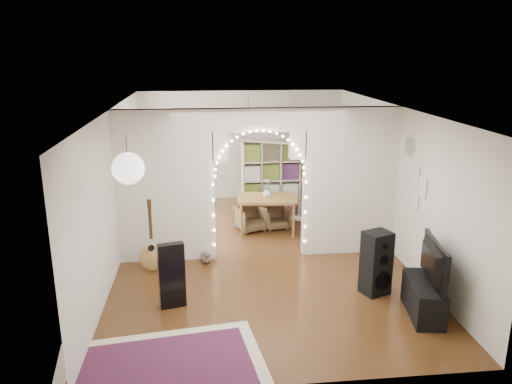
{
  "coord_description": "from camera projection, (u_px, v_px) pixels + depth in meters",
  "views": [
    {
      "loc": [
        -0.98,
        -8.51,
        3.66
      ],
      "look_at": [
        -0.02,
        0.3,
        1.12
      ],
      "focal_mm": 35.0,
      "sensor_mm": 36.0,
      "label": 1
    }
  ],
  "objects": [
    {
      "name": "ceiling",
      "position": [
        259.0,
        108.0,
        8.5
      ],
      "size": [
        5.0,
        7.5,
        0.02
      ],
      "primitive_type": "cube",
      "color": "white",
      "rests_on": "wall_back"
    },
    {
      "name": "window",
      "position": [
        131.0,
        158.0,
        10.29
      ],
      "size": [
        0.04,
        1.2,
        1.4
      ],
      "primitive_type": "cube",
      "color": "white",
      "rests_on": "wall_left"
    },
    {
      "name": "area_rug",
      "position": [
        162.0,
        374.0,
        5.83
      ],
      "size": [
        2.67,
        2.14,
        0.02
      ],
      "primitive_type": "cube",
      "rotation": [
        0.0,
        0.0,
        0.13
      ],
      "color": "maroon",
      "rests_on": "floor"
    },
    {
      "name": "dining_chair_left",
      "position": [
        251.0,
        218.0,
        10.42
      ],
      "size": [
        0.74,
        0.75,
        0.53
      ],
      "primitive_type": "imported",
      "rotation": [
        0.0,
        0.0,
        0.4
      ],
      "color": "brown",
      "rests_on": "floor"
    },
    {
      "name": "wall_back",
      "position": [
        242.0,
        145.0,
        12.45
      ],
      "size": [
        5.0,
        0.02,
        2.7
      ],
      "primitive_type": "cube",
      "color": "silver",
      "rests_on": "floor"
    },
    {
      "name": "wall_clock",
      "position": [
        410.0,
        146.0,
        8.35
      ],
      "size": [
        0.03,
        0.31,
        0.31
      ],
      "primitive_type": "cylinder",
      "rotation": [
        0.0,
        1.57,
        0.0
      ],
      "color": "white",
      "rests_on": "wall_right"
    },
    {
      "name": "tabby_cat",
      "position": [
        206.0,
        256.0,
        8.85
      ],
      "size": [
        0.23,
        0.46,
        0.3
      ],
      "rotation": [
        0.0,
        0.0,
        0.12
      ],
      "color": "brown",
      "rests_on": "floor"
    },
    {
      "name": "floor",
      "position": [
        259.0,
        254.0,
        9.24
      ],
      "size": [
        7.5,
        7.5,
        0.0
      ],
      "primitive_type": "plane",
      "color": "black",
      "rests_on": "ground"
    },
    {
      "name": "floor_speaker",
      "position": [
        376.0,
        263.0,
        7.65
      ],
      "size": [
        0.49,
        0.45,
        1.01
      ],
      "rotation": [
        0.0,
        0.0,
        0.37
      ],
      "color": "black",
      "rests_on": "floor"
    },
    {
      "name": "media_console",
      "position": [
        423.0,
        298.0,
        7.09
      ],
      "size": [
        0.56,
        1.05,
        0.5
      ],
      "primitive_type": "cube",
      "rotation": [
        0.0,
        0.0,
        -0.17
      ],
      "color": "black",
      "rests_on": "floor"
    },
    {
      "name": "flower_vase",
      "position": [
        267.0,
        193.0,
        10.16
      ],
      "size": [
        0.2,
        0.2,
        0.19
      ],
      "primitive_type": "imported",
      "rotation": [
        0.0,
        0.0,
        -0.09
      ],
      "color": "white",
      "rests_on": "dining_table"
    },
    {
      "name": "tv",
      "position": [
        427.0,
        262.0,
        6.94
      ],
      "size": [
        0.32,
        1.08,
        0.62
      ],
      "primitive_type": "imported",
      "rotation": [
        0.0,
        0.0,
        1.4
      ],
      "color": "black",
      "rests_on": "media_console"
    },
    {
      "name": "dining_chair_right",
      "position": [
        276.0,
        218.0,
        10.55
      ],
      "size": [
        0.57,
        0.58,
        0.45
      ],
      "primitive_type": "imported",
      "rotation": [
        0.0,
        0.0,
        0.18
      ],
      "color": "brown",
      "rests_on": "floor"
    },
    {
      "name": "wall_right",
      "position": [
        395.0,
        180.0,
        9.13
      ],
      "size": [
        0.02,
        7.5,
        2.7
      ],
      "primitive_type": "cube",
      "color": "silver",
      "rests_on": "floor"
    },
    {
      "name": "divider_wall",
      "position": [
        259.0,
        180.0,
        8.85
      ],
      "size": [
        5.0,
        0.2,
        2.7
      ],
      "color": "silver",
      "rests_on": "floor"
    },
    {
      "name": "ceiling_fan",
      "position": [
        248.0,
        112.0,
        10.49
      ],
      "size": [
        1.1,
        1.1,
        0.3
      ],
      "primitive_type": null,
      "color": "#B0743A",
      "rests_on": "ceiling"
    },
    {
      "name": "fairy_lights",
      "position": [
        260.0,
        175.0,
        8.69
      ],
      "size": [
        1.64,
        0.04,
        1.6
      ],
      "primitive_type": null,
      "color": "#FFEABF",
      "rests_on": "divider_wall"
    },
    {
      "name": "guitar_case",
      "position": [
        172.0,
        276.0,
        7.24
      ],
      "size": [
        0.4,
        0.21,
        0.99
      ],
      "primitive_type": "cube",
      "rotation": [
        0.0,
        0.0,
        0.24
      ],
      "color": "black",
      "rests_on": "floor"
    },
    {
      "name": "dining_table",
      "position": [
        267.0,
        201.0,
        10.2
      ],
      "size": [
        1.26,
        0.9,
        0.76
      ],
      "rotation": [
        0.0,
        0.0,
        -0.09
      ],
      "color": "brown",
      "rests_on": "floor"
    },
    {
      "name": "wall_left",
      "position": [
        116.0,
        188.0,
        8.61
      ],
      "size": [
        0.02,
        7.5,
        2.7
      ],
      "primitive_type": "cube",
      "color": "silver",
      "rests_on": "floor"
    },
    {
      "name": "acoustic_guitar",
      "position": [
        152.0,
        245.0,
        8.42
      ],
      "size": [
        0.46,
        0.3,
        1.09
      ],
      "rotation": [
        0.0,
        0.0,
        0.38
      ],
      "color": "tan",
      "rests_on": "floor"
    },
    {
      "name": "picture_frames",
      "position": [
        417.0,
        187.0,
        8.13
      ],
      "size": [
        0.02,
        0.5,
        0.7
      ],
      "primitive_type": null,
      "color": "white",
      "rests_on": "wall_right"
    },
    {
      "name": "wall_front",
      "position": [
        299.0,
        276.0,
        5.29
      ],
      "size": [
        5.0,
        0.02,
        2.7
      ],
      "primitive_type": "cube",
      "color": "silver",
      "rests_on": "floor"
    },
    {
      "name": "bookcase",
      "position": [
        280.0,
        179.0,
        11.16
      ],
      "size": [
        1.73,
        1.06,
        1.74
      ],
      "primitive_type": "cube",
      "rotation": [
        0.0,
        0.0,
        -0.4
      ],
      "color": "tan",
      "rests_on": "floor"
    },
    {
      "name": "paper_lantern",
      "position": [
        128.0,
        168.0,
        6.13
      ],
      "size": [
        0.4,
        0.4,
        0.4
      ],
      "primitive_type": "sphere",
      "color": "white",
      "rests_on": "ceiling"
    }
  ]
}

